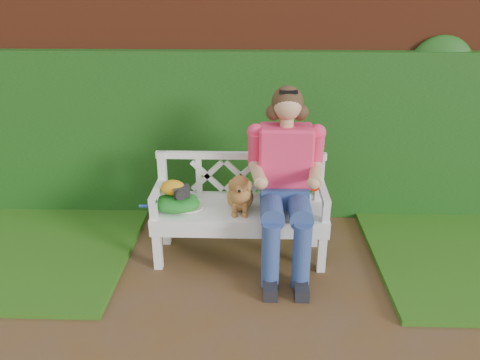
{
  "coord_description": "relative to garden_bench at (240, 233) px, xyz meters",
  "views": [
    {
      "loc": [
        0.01,
        -2.83,
        2.3
      ],
      "look_at": [
        -0.1,
        0.81,
        0.75
      ],
      "focal_mm": 35.0,
      "sensor_mm": 36.0,
      "label": 1
    }
  ],
  "objects": [
    {
      "name": "brick_wall",
      "position": [
        0.1,
        1.09,
        0.86
      ],
      "size": [
        10.0,
        0.3,
        2.2
      ],
      "primitive_type": "cube",
      "color": "maroon",
      "rests_on": "ground"
    },
    {
      "name": "tennis_racket",
      "position": [
        -0.49,
        -0.01,
        0.25
      ],
      "size": [
        0.64,
        0.38,
        0.03
      ],
      "primitive_type": null,
      "rotation": [
        0.0,
        0.0,
        0.22
      ],
      "color": "white",
      "rests_on": "garden_bench"
    },
    {
      "name": "dog",
      "position": [
        0.0,
        -0.04,
        0.42
      ],
      "size": [
        0.3,
        0.37,
        0.37
      ],
      "primitive_type": null,
      "rotation": [
        0.0,
        0.0,
        -0.2
      ],
      "color": "#935730",
      "rests_on": "garden_bench"
    },
    {
      "name": "green_bag",
      "position": [
        -0.55,
        -0.04,
        0.31
      ],
      "size": [
        0.49,
        0.44,
        0.14
      ],
      "primitive_type": null,
      "rotation": [
        0.0,
        0.0,
        0.43
      ],
      "color": "#2E8A23",
      "rests_on": "garden_bench"
    },
    {
      "name": "ivy_hedge",
      "position": [
        0.1,
        0.87,
        0.61
      ],
      "size": [
        10.0,
        0.18,
        1.7
      ],
      "primitive_type": "cube",
      "color": "#236316",
      "rests_on": "ground"
    },
    {
      "name": "camera_item",
      "position": [
        -0.49,
        -0.05,
        0.42
      ],
      "size": [
        0.16,
        0.13,
        0.09
      ],
      "primitive_type": "cube",
      "rotation": [
        0.0,
        0.0,
        0.26
      ],
      "color": "#262626",
      "rests_on": "green_bag"
    },
    {
      "name": "seated_woman",
      "position": [
        0.38,
        -0.02,
        0.55
      ],
      "size": [
        0.82,
        1.0,
        1.58
      ],
      "primitive_type": null,
      "rotation": [
        0.0,
        0.0,
        0.18
      ],
      "color": "#E14674",
      "rests_on": "ground"
    },
    {
      "name": "baseball_glove",
      "position": [
        -0.57,
        -0.02,
        0.44
      ],
      "size": [
        0.22,
        0.17,
        0.13
      ],
      "primitive_type": "ellipsoid",
      "rotation": [
        0.0,
        0.0,
        0.1
      ],
      "color": "orange",
      "rests_on": "green_bag"
    },
    {
      "name": "ground",
      "position": [
        0.1,
        -0.81,
        -0.24
      ],
      "size": [
        60.0,
        60.0,
        0.0
      ],
      "primitive_type": "plane",
      "color": "brown"
    },
    {
      "name": "garden_bench",
      "position": [
        0.0,
        0.0,
        0.0
      ],
      "size": [
        1.6,
        0.66,
        0.48
      ],
      "primitive_type": null,
      "rotation": [
        0.0,
        0.0,
        -0.04
      ],
      "color": "white",
      "rests_on": "ground"
    }
  ]
}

